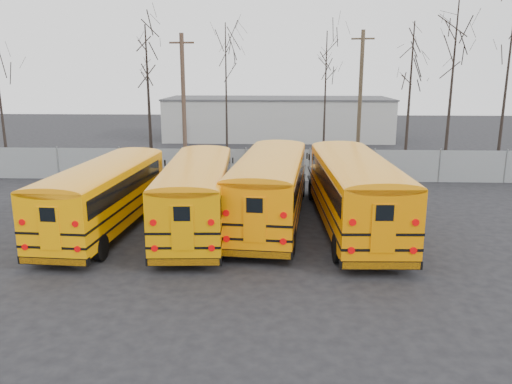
{
  "coord_description": "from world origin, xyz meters",
  "views": [
    {
      "loc": [
        1.94,
        -18.73,
        6.76
      ],
      "look_at": [
        1.05,
        2.37,
        1.6
      ],
      "focal_mm": 35.0,
      "sensor_mm": 36.0,
      "label": 1
    }
  ],
  "objects_px": {
    "bus_d": "(354,187)",
    "utility_pole_right": "(360,94)",
    "bus_a": "(106,190)",
    "bus_b": "(197,189)",
    "utility_pole_left": "(184,102)",
    "bus_c": "(271,183)"
  },
  "relations": [
    {
      "from": "bus_d",
      "to": "utility_pole_right",
      "type": "relative_size",
      "value": 1.23
    },
    {
      "from": "bus_a",
      "to": "bus_b",
      "type": "distance_m",
      "value": 3.9
    },
    {
      "from": "utility_pole_left",
      "to": "utility_pole_right",
      "type": "height_order",
      "value": "utility_pole_right"
    },
    {
      "from": "bus_d",
      "to": "utility_pole_left",
      "type": "height_order",
      "value": "utility_pole_left"
    },
    {
      "from": "bus_a",
      "to": "bus_b",
      "type": "bearing_deg",
      "value": 7.06
    },
    {
      "from": "bus_a",
      "to": "bus_c",
      "type": "xyz_separation_m",
      "value": [
        7.01,
        1.24,
        0.13
      ]
    },
    {
      "from": "bus_b",
      "to": "utility_pole_left",
      "type": "distance_m",
      "value": 13.43
    },
    {
      "from": "bus_b",
      "to": "utility_pole_right",
      "type": "bearing_deg",
      "value": 59.05
    },
    {
      "from": "bus_b",
      "to": "utility_pole_right",
      "type": "relative_size",
      "value": 1.16
    },
    {
      "from": "bus_b",
      "to": "utility_pole_right",
      "type": "distance_m",
      "value": 21.07
    },
    {
      "from": "bus_b",
      "to": "bus_c",
      "type": "relative_size",
      "value": 0.95
    },
    {
      "from": "bus_c",
      "to": "bus_d",
      "type": "height_order",
      "value": "bus_d"
    },
    {
      "from": "bus_a",
      "to": "bus_d",
      "type": "relative_size",
      "value": 0.92
    },
    {
      "from": "bus_b",
      "to": "utility_pole_right",
      "type": "height_order",
      "value": "utility_pole_right"
    },
    {
      "from": "bus_c",
      "to": "bus_d",
      "type": "xyz_separation_m",
      "value": [
        3.57,
        -0.78,
        0.03
      ]
    },
    {
      "from": "bus_b",
      "to": "utility_pole_left",
      "type": "bearing_deg",
      "value": 99.42
    },
    {
      "from": "bus_b",
      "to": "utility_pole_left",
      "type": "xyz_separation_m",
      "value": [
        -2.86,
        12.8,
        2.86
      ]
    },
    {
      "from": "bus_b",
      "to": "bus_d",
      "type": "height_order",
      "value": "bus_d"
    },
    {
      "from": "bus_a",
      "to": "bus_d",
      "type": "height_order",
      "value": "bus_d"
    },
    {
      "from": "bus_c",
      "to": "utility_pole_left",
      "type": "bearing_deg",
      "value": 122.12
    },
    {
      "from": "utility_pole_right",
      "to": "utility_pole_left",
      "type": "bearing_deg",
      "value": -147.84
    },
    {
      "from": "bus_c",
      "to": "utility_pole_right",
      "type": "distance_m",
      "value": 18.88
    }
  ]
}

